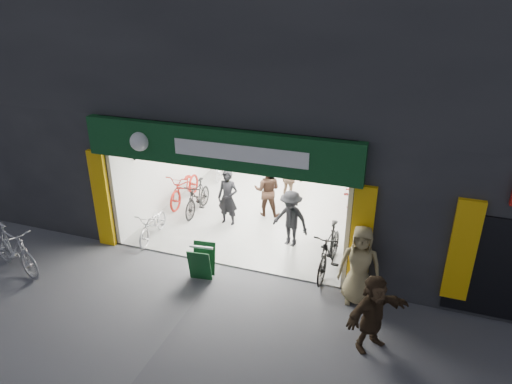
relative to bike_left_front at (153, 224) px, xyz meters
The scene contains 17 objects.
ground 2.36m from the bike_left_front, 14.94° to the right, with size 60.00×60.00×0.00m, color #56565B.
building 6.66m from the bike_left_front, 54.26° to the left, with size 17.00×10.27×8.00m.
bike_left_front is the anchor object (origin of this frame).
bike_left_midfront 1.83m from the bike_left_front, 75.82° to the left, with size 0.48×1.70×1.02m, color black.
bike_left_midback 2.33m from the bike_left_front, 96.21° to the left, with size 0.70×2.01×1.06m, color maroon.
bike_left_back 4.77m from the bike_left_front, 89.98° to the left, with size 0.55×1.95×1.17m, color silver.
bike_right_front 4.75m from the bike_left_front, ahead, with size 0.56×1.97×1.18m, color black.
bike_right_mid 5.98m from the bike_left_front, 37.45° to the left, with size 0.70×2.00×1.05m, color maroon.
bike_right_back 6.49m from the bike_left_front, 42.99° to the left, with size 0.50×1.77×1.07m, color silver.
parked_bike 3.33m from the bike_left_front, 132.55° to the right, with size 0.56×1.99×1.19m, color #A7A7AC.
customer_a 2.16m from the bike_left_front, 41.42° to the left, with size 0.61×0.40×1.66m, color black.
customer_b 3.40m from the bike_left_front, 43.50° to the left, with size 0.79×0.62×1.63m, color #39241A.
customer_c 3.69m from the bike_left_front, 13.20° to the left, with size 1.01×0.58×1.57m, color black.
customer_d 4.54m from the bike_left_front, 52.25° to the left, with size 0.90×0.38×1.54m, color #82654B.
pedestrian_near 5.64m from the bike_left_front, ahead, with size 0.88×0.57×1.80m, color #978658.
pedestrian_far 6.38m from the bike_left_front, 20.26° to the right, with size 1.44×0.46×1.55m, color #3B2A1A.
sandwich_board 2.39m from the bike_left_front, 31.34° to the right, with size 0.59×0.61×0.82m.
Camera 1 is at (3.95, -8.64, 6.20)m, focal length 32.00 mm.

